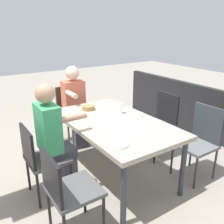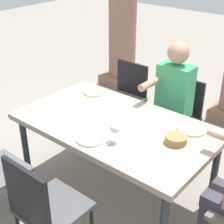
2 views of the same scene
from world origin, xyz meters
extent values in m
plane|color=gray|center=(0.00, 0.00, 0.00)|extent=(16.00, 16.00, 0.00)
cube|color=tan|center=(0.00, 0.00, 0.74)|extent=(1.70, 0.99, 0.05)
cylinder|color=#2D3338|center=(-0.77, 0.41, 0.36)|extent=(0.06, 0.06, 0.72)
cylinder|color=#2D3338|center=(0.77, 0.41, 0.36)|extent=(0.06, 0.06, 0.72)
cylinder|color=#2D3338|center=(-0.77, -0.41, 0.36)|extent=(0.06, 0.06, 0.72)
cylinder|color=#2D3338|center=(0.77, -0.41, 0.36)|extent=(0.06, 0.06, 0.72)
cube|color=#4F4F50|center=(-0.59, 0.83, 0.48)|extent=(0.44, 0.44, 0.04)
cube|color=black|center=(-0.59, 1.03, 0.68)|extent=(0.42, 0.03, 0.41)
cylinder|color=black|center=(-0.78, 0.64, 0.23)|extent=(0.03, 0.03, 0.46)
cylinder|color=black|center=(-0.40, 0.64, 0.23)|extent=(0.03, 0.03, 0.46)
cylinder|color=black|center=(-0.40, 1.02, 0.23)|extent=(0.03, 0.03, 0.46)
cube|color=#5B5E61|center=(-0.59, -0.83, 0.45)|extent=(0.44, 0.44, 0.04)
cube|color=#2D3338|center=(-0.59, -1.03, 0.69)|extent=(0.42, 0.03, 0.49)
cylinder|color=#2D3338|center=(-0.40, -0.64, 0.22)|extent=(0.03, 0.03, 0.43)
cylinder|color=#2D3338|center=(-0.78, -0.64, 0.22)|extent=(0.03, 0.03, 0.43)
cylinder|color=#2D3338|center=(-0.40, -1.02, 0.22)|extent=(0.03, 0.03, 0.43)
cylinder|color=#2D3338|center=(-0.78, -1.02, 0.22)|extent=(0.03, 0.03, 0.43)
cube|color=#4F4F50|center=(0.11, 0.83, 0.46)|extent=(0.44, 0.44, 0.04)
cube|color=black|center=(0.11, 1.03, 0.67)|extent=(0.42, 0.03, 0.41)
cylinder|color=black|center=(-0.08, 0.64, 0.22)|extent=(0.03, 0.03, 0.44)
cylinder|color=black|center=(0.30, 0.64, 0.22)|extent=(0.03, 0.03, 0.44)
cylinder|color=black|center=(-0.08, 1.02, 0.22)|extent=(0.03, 0.03, 0.44)
cylinder|color=black|center=(0.30, 1.02, 0.22)|extent=(0.03, 0.03, 0.44)
cube|color=#4F4F50|center=(0.11, -0.83, 0.48)|extent=(0.44, 0.44, 0.04)
cube|color=black|center=(0.11, -1.03, 0.71)|extent=(0.42, 0.03, 0.47)
cylinder|color=black|center=(0.30, -0.64, 0.23)|extent=(0.03, 0.03, 0.46)
cylinder|color=black|center=(-0.08, -0.64, 0.23)|extent=(0.03, 0.03, 0.46)
cylinder|color=black|center=(0.30, -1.02, 0.23)|extent=(0.03, 0.03, 0.46)
cylinder|color=black|center=(-0.08, -1.02, 0.23)|extent=(0.03, 0.03, 0.46)
cube|color=#6A6158|center=(1.19, 0.00, 0.47)|extent=(0.44, 0.44, 0.04)
cube|color=#473828|center=(1.39, 0.00, 0.70)|extent=(0.03, 0.42, 0.47)
cylinder|color=#473828|center=(1.00, 0.19, 0.22)|extent=(0.03, 0.03, 0.45)
cylinder|color=#473828|center=(1.00, -0.19, 0.22)|extent=(0.03, 0.03, 0.45)
cylinder|color=#473828|center=(1.38, 0.19, 0.22)|extent=(0.03, 0.03, 0.45)
cylinder|color=#473828|center=(1.38, -0.19, 0.22)|extent=(0.03, 0.03, 0.45)
cube|color=#3F3F4C|center=(0.11, 0.59, 0.23)|extent=(0.24, 0.14, 0.46)
cube|color=#3F3F4C|center=(0.11, 0.68, 0.51)|extent=(0.28, 0.32, 0.10)
cube|color=#389E60|center=(0.11, 0.79, 0.82)|extent=(0.34, 0.20, 0.53)
sphere|color=tan|center=(0.11, 0.79, 1.21)|extent=(0.21, 0.21, 0.21)
cylinder|color=tan|center=(-0.03, 0.55, 0.94)|extent=(0.07, 0.30, 0.07)
cube|color=#3F3F4C|center=(0.96, 0.00, 0.23)|extent=(0.14, 0.24, 0.46)
cube|color=#3F3F4C|center=(1.05, 0.00, 0.51)|extent=(0.32, 0.28, 0.10)
cube|color=#CC664C|center=(1.16, 0.00, 0.81)|extent=(0.20, 0.34, 0.50)
sphere|color=beige|center=(1.16, 0.00, 1.19)|extent=(0.21, 0.21, 0.21)
cylinder|color=beige|center=(0.92, 0.14, 0.92)|extent=(0.30, 0.07, 0.07)
cube|color=black|center=(0.00, -1.98, 0.45)|extent=(4.10, 0.10, 0.90)
cylinder|color=white|center=(-0.55, 0.33, 0.77)|extent=(0.21, 0.21, 0.01)
torus|color=#A4C786|center=(-0.55, 0.33, 0.78)|extent=(0.21, 0.21, 0.01)
cube|color=silver|center=(-0.70, 0.33, 0.77)|extent=(0.02, 0.17, 0.01)
cube|color=silver|center=(-0.40, 0.33, 0.77)|extent=(0.03, 0.17, 0.01)
cylinder|color=white|center=(0.02, -0.33, 0.77)|extent=(0.23, 0.23, 0.01)
torus|color=#A9CD91|center=(0.02, -0.33, 0.78)|extent=(0.23, 0.23, 0.01)
cylinder|color=white|center=(0.18, -0.23, 0.77)|extent=(0.06, 0.06, 0.00)
cylinder|color=white|center=(0.18, -0.23, 0.81)|extent=(0.01, 0.01, 0.08)
sphere|color=white|center=(0.18, -0.23, 0.89)|extent=(0.08, 0.08, 0.08)
cube|color=silver|center=(-0.13, -0.33, 0.77)|extent=(0.02, 0.17, 0.01)
cube|color=silver|center=(0.17, -0.33, 0.77)|extent=(0.02, 0.17, 0.01)
cylinder|color=silver|center=(0.56, 0.31, 0.77)|extent=(0.25, 0.25, 0.01)
torus|color=#A0BE77|center=(0.56, 0.31, 0.78)|extent=(0.25, 0.25, 0.01)
cube|color=silver|center=(0.41, 0.31, 0.77)|extent=(0.03, 0.17, 0.01)
cube|color=silver|center=(0.71, 0.31, 0.77)|extent=(0.02, 0.17, 0.01)
cylinder|color=#9E7547|center=(0.55, 0.06, 0.80)|extent=(0.17, 0.17, 0.06)
camera|label=1|loc=(-2.31, 1.57, 1.88)|focal=39.18mm
camera|label=2|loc=(1.60, -1.98, 2.23)|focal=54.93mm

